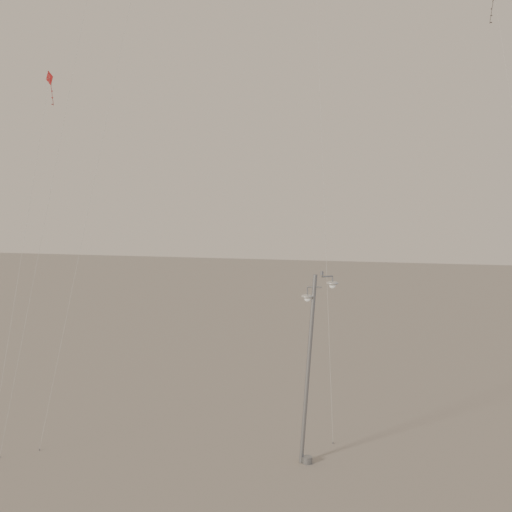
# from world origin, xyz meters

# --- Properties ---
(ground) EXTENTS (160.00, 160.00, 0.00)m
(ground) POSITION_xyz_m (0.00, 0.00, 0.00)
(ground) COLOR gray
(ground) RESTS_ON ground
(street_lamp) EXTENTS (1.59, 0.83, 8.40)m
(street_lamp) POSITION_xyz_m (3.20, 2.55, 4.48)
(street_lamp) COLOR gray
(street_lamp) RESTS_ON ground
(kite_3) EXTENTS (1.42, 8.47, 17.68)m
(kite_3) POSITION_xyz_m (-10.63, 4.89, 13.31)
(kite_3) COLOR maroon
(kite_3) RESTS_ON ground
(kite_4) EXTENTS (3.36, 5.74, 21.17)m
(kite_4) POSITION_xyz_m (11.63, 8.10, 15.34)
(kite_4) COLOR #2A2423
(kite_4) RESTS_ON ground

